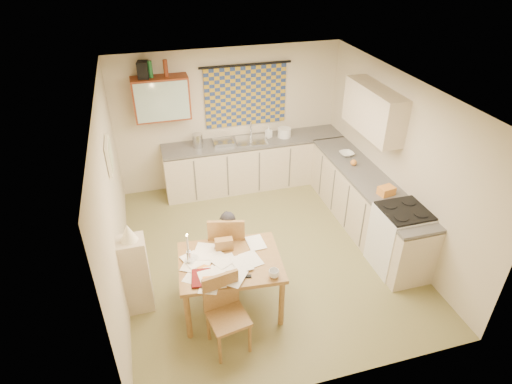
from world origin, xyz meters
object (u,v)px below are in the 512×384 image
object	(u,v)px
stove	(399,239)
dining_table	(231,283)
counter_right	(364,203)
person	(228,246)
shelf_stand	(136,274)
chair_far	(228,255)
counter_back	(255,163)

from	to	relation	value
stove	dining_table	xyz separation A→B (m)	(-2.42, -0.11, -0.10)
counter_right	stove	size ratio (longest dim) A/B	3.04
counter_right	dining_table	distance (m)	2.66
person	shelf_stand	size ratio (longest dim) A/B	1.03
chair_far	shelf_stand	size ratio (longest dim) A/B	0.97
counter_right	dining_table	xyz separation A→B (m)	(-2.42, -1.10, -0.07)
counter_right	stove	xyz separation A→B (m)	(0.00, -0.99, 0.03)
counter_back	shelf_stand	size ratio (longest dim) A/B	3.08
person	shelf_stand	bearing A→B (deg)	6.19
stove	counter_right	bearing A→B (deg)	90.00
counter_right	person	bearing A→B (deg)	-166.22
dining_table	shelf_stand	distance (m)	1.17
chair_far	shelf_stand	distance (m)	1.27
stove	chair_far	xyz separation A→B (m)	(-2.33, 0.48, -0.16)
person	counter_right	bearing A→B (deg)	-170.40
shelf_stand	chair_far	bearing A→B (deg)	13.30
dining_table	person	bearing A→B (deg)	86.17
counter_back	chair_far	world-z (taller)	chair_far
dining_table	chair_far	world-z (taller)	chair_far
counter_right	chair_far	size ratio (longest dim) A/B	2.83
counter_right	person	xyz separation A→B (m)	(-2.34, -0.57, 0.10)
chair_far	person	world-z (taller)	person
chair_far	person	bearing A→B (deg)	95.48
stove	shelf_stand	xyz separation A→B (m)	(-3.54, 0.19, 0.05)
counter_back	person	size ratio (longest dim) A/B	3.00
person	counter_back	bearing A→B (deg)	-117.90
chair_far	counter_back	bearing A→B (deg)	-99.60
shelf_stand	counter_back	bearing A→B (deg)	48.86
dining_table	chair_far	bearing A→B (deg)	86.19
chair_far	person	size ratio (longest dim) A/B	0.95
counter_back	person	world-z (taller)	person
counter_back	stove	bearing A→B (deg)	-64.40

